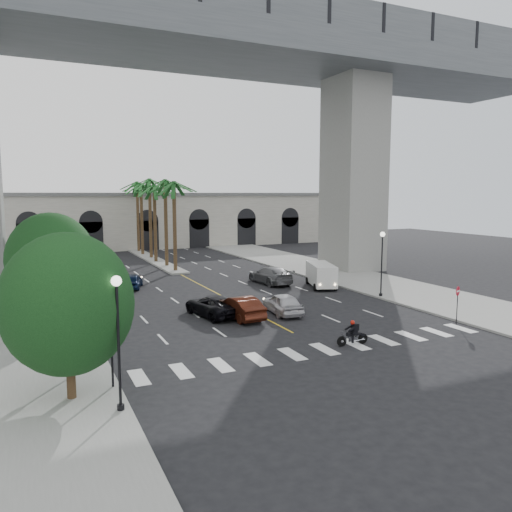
{
  "coord_description": "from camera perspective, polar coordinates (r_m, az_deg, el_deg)",
  "views": [
    {
      "loc": [
        -14.32,
        -23.68,
        8.36
      ],
      "look_at": [
        -0.63,
        6.0,
        4.27
      ],
      "focal_mm": 35.0,
      "sensor_mm": 36.0,
      "label": 1
    }
  ],
  "objects": [
    {
      "name": "pedestrian_a",
      "position": [
        30.76,
        -23.83,
        -7.18
      ],
      "size": [
        0.79,
        0.64,
        1.86
      ],
      "primitive_type": "imported",
      "rotation": [
        0.0,
        0.0,
        0.34
      ],
      "color": "black",
      "rests_on": "sidewalk_left"
    },
    {
      "name": "car_d",
      "position": [
        46.55,
        1.64,
        -2.2
      ],
      "size": [
        2.63,
        5.67,
        1.6
      ],
      "primitive_type": "imported",
      "rotation": [
        0.0,
        0.0,
        3.21
      ],
      "color": "#5A5A5E",
      "rests_on": "ground"
    },
    {
      "name": "street_tree_near",
      "position": [
        21.17,
        -20.74,
        -5.15
      ],
      "size": [
        5.2,
        5.2,
        6.89
      ],
      "color": "#382616",
      "rests_on": "ground"
    },
    {
      "name": "lamp_post_left_near",
      "position": [
        19.59,
        -15.48,
        -8.33
      ],
      "size": [
        0.4,
        0.4,
        5.35
      ],
      "color": "black",
      "rests_on": "ground"
    },
    {
      "name": "pier_building",
      "position": [
        80.07,
        -14.47,
        3.98
      ],
      "size": [
        71.0,
        10.5,
        8.5
      ],
      "color": "silver",
      "rests_on": "ground"
    },
    {
      "name": "sidewalk_left",
      "position": [
        39.56,
        -25.3,
        -5.64
      ],
      "size": [
        8.0,
        100.0,
        0.15
      ],
      "primitive_type": "cube",
      "color": "gray",
      "rests_on": "ground"
    },
    {
      "name": "car_c",
      "position": [
        34.59,
        -4.87,
        -5.66
      ],
      "size": [
        3.26,
        5.46,
        1.42
      ],
      "primitive_type": "imported",
      "rotation": [
        0.0,
        0.0,
        3.33
      ],
      "color": "black",
      "rests_on": "ground"
    },
    {
      "name": "lamp_post_left_far",
      "position": [
        40.11,
        -20.39,
        -0.67
      ],
      "size": [
        0.4,
        0.4,
        5.35
      ],
      "color": "black",
      "rests_on": "ground"
    },
    {
      "name": "traffic_signal_near",
      "position": [
        22.18,
        -16.23,
        -8.44
      ],
      "size": [
        0.25,
        0.18,
        3.65
      ],
      "color": "black",
      "rests_on": "ground"
    },
    {
      "name": "median",
      "position": [
        63.85,
        -11.6,
        -0.44
      ],
      "size": [
        2.0,
        24.0,
        0.2
      ],
      "primitive_type": "cube",
      "color": "gray",
      "rests_on": "ground"
    },
    {
      "name": "car_e",
      "position": [
        45.59,
        -14.0,
        -2.78
      ],
      "size": [
        2.74,
        4.24,
        1.34
      ],
      "primitive_type": "imported",
      "rotation": [
        0.0,
        0.0,
        2.82
      ],
      "color": "#0D1D40",
      "rests_on": "ground"
    },
    {
      "name": "palm_d",
      "position": [
        65.31,
        -12.09,
        8.11
      ],
      "size": [
        3.2,
        3.2,
        10.9
      ],
      "color": "#47331E",
      "rests_on": "ground"
    },
    {
      "name": "palm_b",
      "position": [
        57.52,
        -10.35,
        8.03
      ],
      "size": [
        3.2,
        3.2,
        10.6
      ],
      "color": "#47331E",
      "rests_on": "ground"
    },
    {
      "name": "street_tree_mid",
      "position": [
        33.96,
        -22.35,
        -0.42
      ],
      "size": [
        5.44,
        5.44,
        7.21
      ],
      "color": "#382616",
      "rests_on": "ground"
    },
    {
      "name": "palm_f",
      "position": [
        73.14,
        -13.44,
        7.81
      ],
      "size": [
        3.2,
        3.2,
        10.7
      ],
      "color": "#47331E",
      "rests_on": "ground"
    },
    {
      "name": "motorcycle_rider",
      "position": [
        28.52,
        11.07,
        -8.71
      ],
      "size": [
        1.96,
        0.53,
        1.41
      ],
      "rotation": [
        0.0,
        0.0,
        -0.03
      ],
      "color": "black",
      "rests_on": "ground"
    },
    {
      "name": "street_tree_far",
      "position": [
        45.91,
        -23.0,
        1.0
      ],
      "size": [
        5.04,
        5.04,
        6.68
      ],
      "color": "#382616",
      "rests_on": "ground"
    },
    {
      "name": "lamp_post_right",
      "position": [
        41.12,
        14.19,
        -0.26
      ],
      "size": [
        0.4,
        0.4,
        5.35
      ],
      "color": "black",
      "rests_on": "ground"
    },
    {
      "name": "do_not_enter_sign",
      "position": [
        34.46,
        22.05,
        -4.35
      ],
      "size": [
        0.57,
        0.28,
        2.49
      ],
      "rotation": [
        0.0,
        0.0,
        0.42
      ],
      "color": "black",
      "rests_on": "ground"
    },
    {
      "name": "ground",
      "position": [
        28.9,
        6.21,
        -9.71
      ],
      "size": [
        140.0,
        140.0,
        0.0
      ],
      "primitive_type": "plane",
      "color": "black",
      "rests_on": "ground"
    },
    {
      "name": "bridge",
      "position": [
        50.04,
        -3.67,
        18.83
      ],
      "size": [
        75.0,
        13.0,
        26.0
      ],
      "color": "gray",
      "rests_on": "ground"
    },
    {
      "name": "palm_c",
      "position": [
        61.33,
        -11.56,
        7.51
      ],
      "size": [
        3.2,
        3.2,
        10.1
      ],
      "color": "#47331E",
      "rests_on": "ground"
    },
    {
      "name": "car_b",
      "position": [
        33.73,
        -1.86,
        -5.88
      ],
      "size": [
        1.97,
        4.74,
        1.53
      ],
      "primitive_type": "imported",
      "rotation": [
        0.0,
        0.0,
        3.22
      ],
      "color": "#42180D",
      "rests_on": "ground"
    },
    {
      "name": "sidewalk_right",
      "position": [
        49.24,
        12.23,
        -2.71
      ],
      "size": [
        8.0,
        100.0,
        0.15
      ],
      "primitive_type": "cube",
      "color": "gray",
      "rests_on": "ground"
    },
    {
      "name": "cargo_van",
      "position": [
        45.1,
        7.46,
        -2.08
      ],
      "size": [
        3.39,
        5.3,
        2.12
      ],
      "rotation": [
        0.0,
        0.0,
        -0.34
      ],
      "color": "white",
      "rests_on": "ground"
    },
    {
      "name": "palm_a",
      "position": [
        53.63,
        -9.37,
        7.83
      ],
      "size": [
        3.2,
        3.2,
        10.3
      ],
      "color": "#47331E",
      "rests_on": "ground"
    },
    {
      "name": "car_a",
      "position": [
        35.05,
        3.07,
        -5.43
      ],
      "size": [
        2.17,
        4.48,
        1.48
      ],
      "primitive_type": "imported",
      "rotation": [
        0.0,
        0.0,
        3.04
      ],
      "color": "#BAB9BE",
      "rests_on": "ground"
    },
    {
      "name": "palm_e",
      "position": [
        69.16,
        -13.02,
        7.65
      ],
      "size": [
        3.2,
        3.2,
        10.4
      ],
      "color": "#47331E",
      "rests_on": "ground"
    },
    {
      "name": "traffic_signal_far",
      "position": [
        26.02,
        -17.56,
        -6.19
      ],
      "size": [
        0.25,
        0.18,
        3.65
      ],
      "color": "black",
      "rests_on": "ground"
    }
  ]
}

